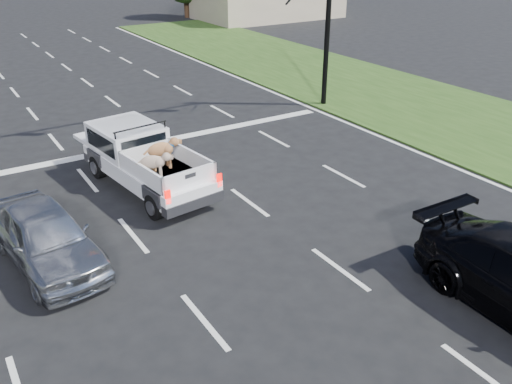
{
  "coord_description": "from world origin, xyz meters",
  "views": [
    {
      "loc": [
        -5.43,
        -7.84,
        7.05
      ],
      "look_at": [
        0.72,
        2.0,
        1.42
      ],
      "focal_mm": 38.0,
      "sensor_mm": 36.0,
      "label": 1
    }
  ],
  "objects": [
    {
      "name": "road_markings",
      "position": [
        0.0,
        6.56,
        0.01
      ],
      "size": [
        17.75,
        60.0,
        0.01
      ],
      "color": "silver",
      "rests_on": "ground"
    },
    {
      "name": "silver_sedan",
      "position": [
        -3.84,
        3.79,
        0.71
      ],
      "size": [
        2.19,
        4.37,
        1.43
      ],
      "primitive_type": "imported",
      "rotation": [
        0.0,
        0.0,
        0.12
      ],
      "color": "#A6A9AD",
      "rests_on": "ground"
    },
    {
      "name": "ground",
      "position": [
        0.0,
        0.0,
        0.0
      ],
      "size": [
        160.0,
        160.0,
        0.0
      ],
      "primitive_type": "plane",
      "color": "black",
      "rests_on": "ground"
    },
    {
      "name": "grass_shoulder_right",
      "position": [
        13.0,
        6.0,
        0.03
      ],
      "size": [
        8.0,
        60.0,
        0.06
      ],
      "primitive_type": "cube",
      "color": "#223E13",
      "rests_on": "ground"
    },
    {
      "name": "pickup_truck",
      "position": [
        -0.35,
        6.65,
        0.89
      ],
      "size": [
        2.47,
        5.29,
        1.91
      ],
      "rotation": [
        0.0,
        0.0,
        0.13
      ],
      "color": "black",
      "rests_on": "ground"
    }
  ]
}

